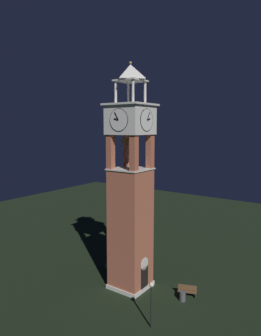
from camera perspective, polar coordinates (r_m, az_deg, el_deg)
The scene contains 6 objects.
ground at distance 30.90m, azimuth 0.00°, elevation -20.48°, with size 80.00×80.00×0.00m, color black.
clock_tower at distance 28.03m, azimuth 0.00°, elevation -5.51°, with size 3.61×3.61×19.88m.
park_bench at distance 29.56m, azimuth 10.17°, elevation -20.91°, with size 1.00×1.65×0.95m.
lamp_post at distance 24.45m, azimuth 3.79°, elevation -21.98°, with size 0.36×0.36×3.50m.
trash_bin at distance 28.89m, azimuth 9.33°, elevation -21.80°, with size 0.52×0.52×0.80m, color #4C4C51.
shrub_near_entry at distance 33.90m, azimuth -3.60°, elevation -17.10°, with size 1.15×1.15×0.81m, color #336638.
Camera 1 is at (-22.20, -15.94, 14.42)m, focal length 33.90 mm.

